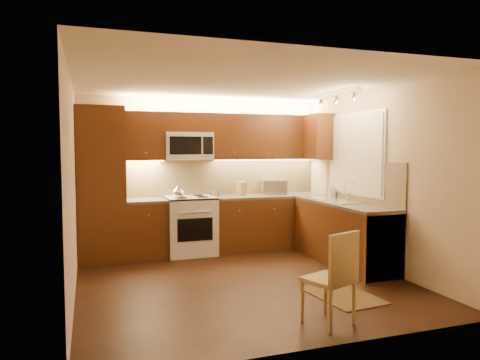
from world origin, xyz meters
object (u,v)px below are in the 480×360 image
object	(u,v)px
microwave	(188,146)
toaster_oven	(274,187)
stove	(190,225)
dining_chair	(328,277)
kettle	(178,191)
knife_block	(242,189)
soap_bottle	(332,190)
sink	(338,196)

from	to	relation	value
microwave	toaster_oven	world-z (taller)	microwave
stove	toaster_oven	xyz separation A→B (m)	(1.48, 0.11, 0.56)
toaster_oven	dining_chair	bearing A→B (deg)	-94.95
kettle	toaster_oven	bearing A→B (deg)	7.13
microwave	stove	bearing A→B (deg)	-90.00
microwave	kettle	world-z (taller)	microwave
stove	dining_chair	bearing A→B (deg)	-79.11
knife_block	soap_bottle	world-z (taller)	knife_block
toaster_oven	dining_chair	world-z (taller)	toaster_oven
toaster_oven	knife_block	xyz separation A→B (m)	(-0.59, -0.02, -0.01)
sink	soap_bottle	distance (m)	0.59
sink	dining_chair	distance (m)	2.57
microwave	dining_chair	distance (m)	3.65
stove	toaster_oven	bearing A→B (deg)	4.30
kettle	dining_chair	xyz separation A→B (m)	(0.85, -3.06, -0.57)
stove	kettle	size ratio (longest dim) A/B	4.30
microwave	sink	size ratio (longest dim) A/B	0.88
soap_bottle	sink	bearing A→B (deg)	-96.95
knife_block	soap_bottle	xyz separation A→B (m)	(1.32, -0.66, -0.01)
toaster_oven	knife_block	distance (m)	0.59
sink	knife_block	distance (m)	1.64
microwave	sink	distance (m)	2.48
kettle	soap_bottle	world-z (taller)	kettle
stove	microwave	size ratio (longest dim) A/B	1.21
stove	microwave	world-z (taller)	microwave
sink	kettle	xyz separation A→B (m)	(-2.23, 0.95, 0.05)
microwave	toaster_oven	distance (m)	1.64
knife_block	soap_bottle	distance (m)	1.48
knife_block	dining_chair	size ratio (longest dim) A/B	0.26
sink	soap_bottle	size ratio (longest dim) A/B	3.94
kettle	dining_chair	bearing A→B (deg)	-76.88
kettle	dining_chair	size ratio (longest dim) A/B	0.24
stove	sink	world-z (taller)	sink
microwave	sink	xyz separation A→B (m)	(2.00, -1.26, -0.74)
sink	dining_chair	bearing A→B (deg)	-123.14
toaster_oven	stove	bearing A→B (deg)	-166.29
knife_block	toaster_oven	bearing A→B (deg)	-8.56
kettle	knife_block	distance (m)	1.15
sink	toaster_oven	distance (m)	1.34
stove	dining_chair	size ratio (longest dim) A/B	1.01
stove	dining_chair	xyz separation A→B (m)	(0.62, -3.24, -0.01)
sink	toaster_oven	world-z (taller)	toaster_oven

